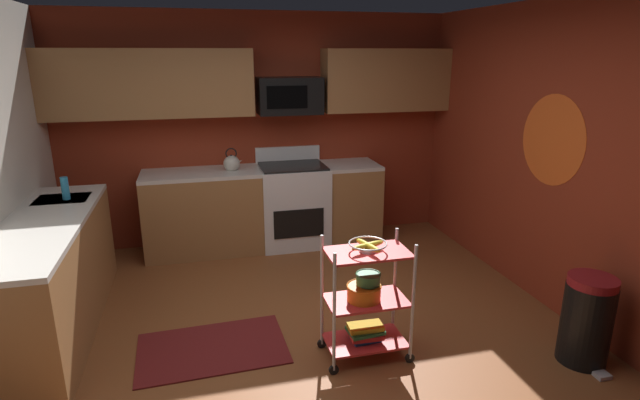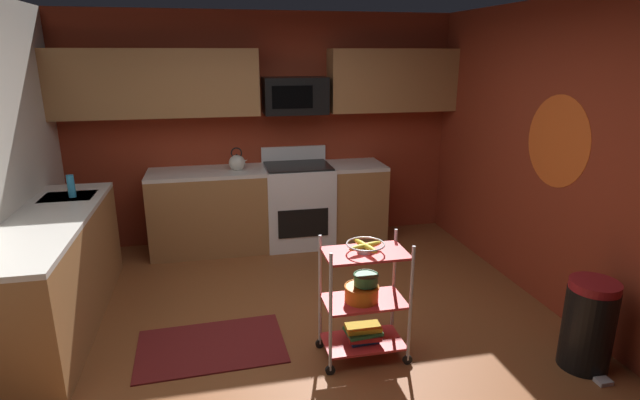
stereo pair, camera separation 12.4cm
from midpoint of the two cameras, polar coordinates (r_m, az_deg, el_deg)
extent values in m
cube|color=brown|center=(4.02, -2.58, -16.30)|extent=(4.40, 4.80, 0.04)
cube|color=maroon|center=(5.84, -7.63, 7.96)|extent=(4.52, 0.06, 2.60)
cube|color=maroon|center=(4.48, 26.43, 3.74)|extent=(0.06, 4.80, 2.60)
cylinder|color=#E5591E|center=(4.62, 24.36, 6.26)|extent=(0.00, 0.77, 0.77)
cube|color=#9E6B3D|center=(5.72, -6.91, -1.07)|extent=(2.65, 0.60, 0.88)
cube|color=silver|center=(5.60, -7.07, 3.43)|extent=(2.65, 0.60, 0.04)
cube|color=#9E6B3D|center=(4.55, -29.08, -7.90)|extent=(0.60, 2.19, 0.88)
cube|color=silver|center=(4.39, -29.91, -2.40)|extent=(0.60, 2.19, 0.04)
cube|color=#B7BABC|center=(5.00, -27.96, -0.73)|extent=(0.44, 0.36, 0.16)
cube|color=white|center=(5.76, -3.72, -0.64)|extent=(0.76, 0.64, 0.92)
cube|color=black|center=(5.49, -3.07, -2.71)|extent=(0.56, 0.01, 0.32)
cube|color=white|center=(5.90, -4.34, 5.28)|extent=(0.76, 0.06, 0.18)
cube|color=black|center=(5.64, -3.81, 3.93)|extent=(0.72, 0.60, 0.02)
cube|color=#9E6B3D|center=(5.58, -19.57, 12.45)|extent=(2.12, 0.33, 0.70)
cube|color=#9E6B3D|center=(5.95, 6.92, 13.46)|extent=(1.48, 0.33, 0.70)
cube|color=black|center=(5.63, -4.17, 11.84)|extent=(0.70, 0.38, 0.40)
cube|color=black|center=(5.43, -4.43, 11.65)|extent=(0.44, 0.01, 0.24)
cylinder|color=silver|center=(3.43, 0.58, -12.89)|extent=(0.02, 0.02, 0.88)
cylinder|color=black|center=(3.67, 0.56, -18.88)|extent=(0.07, 0.02, 0.07)
cylinder|color=silver|center=(3.60, 9.62, -11.61)|extent=(0.02, 0.02, 0.88)
cylinder|color=black|center=(3.83, 9.29, -17.43)|extent=(0.07, 0.02, 0.07)
cylinder|color=silver|center=(3.72, -0.75, -10.41)|extent=(0.02, 0.02, 0.88)
cylinder|color=black|center=(3.94, -0.73, -16.13)|extent=(0.07, 0.02, 0.07)
cylinder|color=silver|center=(3.88, 7.62, -9.38)|extent=(0.02, 0.02, 0.88)
cylinder|color=black|center=(4.09, 7.38, -14.94)|extent=(0.07, 0.02, 0.07)
cube|color=red|center=(3.82, 4.22, -15.77)|extent=(0.58, 0.34, 0.02)
cube|color=red|center=(3.66, 4.33, -11.40)|extent=(0.58, 0.34, 0.02)
cube|color=red|center=(3.50, 4.46, -6.04)|extent=(0.58, 0.34, 0.02)
torus|color=silver|center=(3.47, 4.49, -4.98)|extent=(0.27, 0.27, 0.01)
cylinder|color=silver|center=(3.49, 4.47, -5.75)|extent=(0.12, 0.12, 0.02)
ellipsoid|color=yellow|center=(3.51, 5.15, -5.05)|extent=(0.17, 0.09, 0.04)
ellipsoid|color=yellow|center=(3.52, 4.00, -4.96)|extent=(0.09, 0.17, 0.04)
ellipsoid|color=yellow|center=(3.45, 3.80, -5.38)|extent=(0.17, 0.09, 0.04)
ellipsoid|color=yellow|center=(3.44, 4.97, -5.48)|extent=(0.09, 0.17, 0.04)
cylinder|color=orange|center=(3.62, 4.05, -10.56)|extent=(0.24, 0.24, 0.11)
torus|color=orange|center=(3.60, 4.07, -9.79)|extent=(0.25, 0.25, 0.01)
cylinder|color=#387F4C|center=(3.60, 4.54, -9.01)|extent=(0.17, 0.17, 0.08)
torus|color=#387F4C|center=(3.58, 4.56, -8.46)|extent=(0.18, 0.18, 0.01)
cube|color=#1E4C8C|center=(3.81, 4.23, -15.46)|extent=(0.21, 0.16, 0.03)
cube|color=#B22626|center=(3.79, 4.24, -15.06)|extent=(0.24, 0.19, 0.03)
cube|color=#26723F|center=(3.78, 4.25, -14.69)|extent=(0.27, 0.20, 0.02)
cube|color=gold|center=(3.76, 4.26, -14.30)|extent=(0.26, 0.14, 0.04)
sphere|color=beige|center=(5.55, -10.72, 4.12)|extent=(0.18, 0.18, 0.18)
sphere|color=black|center=(5.53, -10.77, 5.00)|extent=(0.03, 0.03, 0.03)
cone|color=beige|center=(5.55, -9.90, 4.35)|extent=(0.09, 0.04, 0.06)
torus|color=black|center=(5.52, -10.78, 5.25)|extent=(0.12, 0.01, 0.12)
cylinder|color=#2D8CBF|center=(4.91, -27.81, 1.19)|extent=(0.06, 0.06, 0.20)
cylinder|color=black|center=(4.10, 27.39, -12.46)|extent=(0.34, 0.34, 0.60)
cylinder|color=maroon|center=(3.96, 28.02, -8.25)|extent=(0.33, 0.33, 0.06)
cube|color=#B2B2B7|center=(4.11, 28.82, -17.21)|extent=(0.10, 0.08, 0.03)
cube|color=maroon|center=(4.03, -13.11, -16.22)|extent=(1.12, 0.74, 0.01)
camera|label=1|loc=(0.06, -90.91, -0.27)|focal=27.94mm
camera|label=2|loc=(0.06, 89.09, 0.27)|focal=27.94mm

